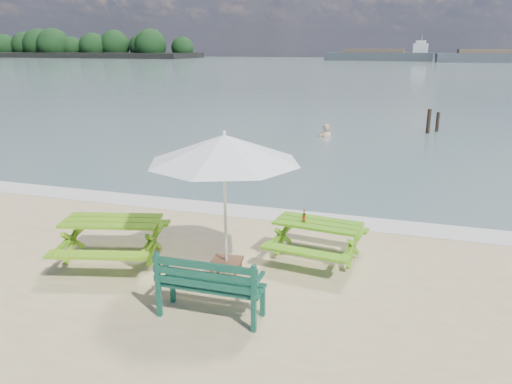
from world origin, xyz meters
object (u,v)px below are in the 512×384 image
(side_table, at_px, (226,269))
(patio_umbrella, at_px, (224,149))
(beer_bottle, at_px, (304,218))
(swimmer, at_px, (325,143))
(picnic_table_left, at_px, (113,241))
(picnic_table_right, at_px, (317,242))
(park_bench, at_px, (211,297))

(side_table, distance_m, patio_umbrella, 2.05)
(beer_bottle, bearing_deg, swimmer, 98.20)
(picnic_table_left, height_order, patio_umbrella, patio_umbrella)
(picnic_table_right, height_order, park_bench, park_bench)
(park_bench, xyz_separation_m, patio_umbrella, (-0.23, 1.21, 1.93))
(beer_bottle, bearing_deg, picnic_table_right, 13.13)
(picnic_table_right, relative_size, swimmer, 1.10)
(park_bench, relative_size, patio_umbrella, 0.57)
(park_bench, relative_size, side_table, 2.83)
(swimmer, bearing_deg, picnic_table_left, -95.64)
(picnic_table_right, distance_m, patio_umbrella, 2.58)
(side_table, relative_size, beer_bottle, 2.33)
(side_table, xyz_separation_m, patio_umbrella, (0.00, -0.00, 2.05))
(park_bench, distance_m, patio_umbrella, 2.28)
(picnic_table_right, xyz_separation_m, park_bench, (-1.08, -2.42, -0.06))
(picnic_table_right, bearing_deg, beer_bottle, -166.87)
(picnic_table_left, distance_m, side_table, 2.19)
(picnic_table_left, xyz_separation_m, side_table, (2.18, -0.02, -0.22))
(picnic_table_left, distance_m, park_bench, 2.70)
(picnic_table_right, xyz_separation_m, side_table, (-1.30, -1.21, -0.18))
(patio_umbrella, xyz_separation_m, beer_bottle, (1.06, 1.15, -1.41))
(picnic_table_right, relative_size, beer_bottle, 7.96)
(park_bench, bearing_deg, side_table, 100.64)
(patio_umbrella, height_order, beer_bottle, patio_umbrella)
(picnic_table_right, height_order, beer_bottle, beer_bottle)
(park_bench, height_order, side_table, park_bench)
(side_table, relative_size, patio_umbrella, 0.20)
(patio_umbrella, relative_size, beer_bottle, 11.64)
(side_table, bearing_deg, beer_bottle, 47.48)
(picnic_table_left, relative_size, patio_umbrella, 0.82)
(picnic_table_left, bearing_deg, swimmer, 84.36)
(swimmer, bearing_deg, beer_bottle, -81.80)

